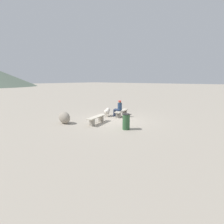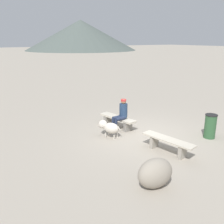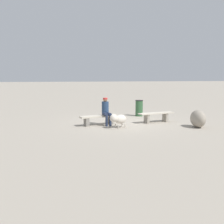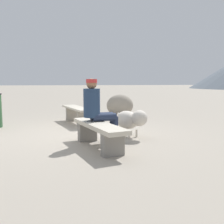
{
  "view_description": "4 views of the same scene",
  "coord_description": "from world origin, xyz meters",
  "px_view_note": "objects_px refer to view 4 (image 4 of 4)",
  "views": [
    {
      "loc": [
        -9.23,
        -7.08,
        2.81
      ],
      "look_at": [
        -0.54,
        -0.15,
        0.67
      ],
      "focal_mm": 27.34,
      "sensor_mm": 36.0,
      "label": 1
    },
    {
      "loc": [
        -6.8,
        5.71,
        3.54
      ],
      "look_at": [
        0.99,
        0.89,
        0.82
      ],
      "focal_mm": 39.81,
      "sensor_mm": 36.0,
      "label": 2
    },
    {
      "loc": [
        3.58,
        12.34,
        2.21
      ],
      "look_at": [
        0.45,
        -0.68,
        0.44
      ],
      "focal_mm": 43.0,
      "sensor_mm": 36.0,
      "label": 3
    },
    {
      "loc": [
        5.84,
        -0.48,
        1.18
      ],
      "look_at": [
        0.65,
        0.83,
        0.56
      ],
      "focal_mm": 41.06,
      "sensor_mm": 36.0,
      "label": 4
    }
  ],
  "objects_px": {
    "bench_left": "(77,112)",
    "bench_right": "(99,131)",
    "seated_person": "(97,107)",
    "boulder": "(120,105)",
    "dog": "(130,120)"
  },
  "relations": [
    {
      "from": "bench_left",
      "to": "seated_person",
      "type": "relative_size",
      "value": 1.48
    },
    {
      "from": "bench_left",
      "to": "bench_right",
      "type": "bearing_deg",
      "value": -10.06
    },
    {
      "from": "bench_left",
      "to": "boulder",
      "type": "distance_m",
      "value": 2.08
    },
    {
      "from": "bench_left",
      "to": "dog",
      "type": "relative_size",
      "value": 2.12
    },
    {
      "from": "seated_person",
      "to": "boulder",
      "type": "distance_m",
      "value": 4.1
    },
    {
      "from": "bench_left",
      "to": "bench_right",
      "type": "relative_size",
      "value": 1.04
    },
    {
      "from": "dog",
      "to": "boulder",
      "type": "distance_m",
      "value": 3.48
    },
    {
      "from": "bench_right",
      "to": "dog",
      "type": "relative_size",
      "value": 2.04
    },
    {
      "from": "seated_person",
      "to": "boulder",
      "type": "xyz_separation_m",
      "value": [
        -3.78,
        1.54,
        -0.33
      ]
    },
    {
      "from": "bench_left",
      "to": "boulder",
      "type": "relative_size",
      "value": 1.97
    },
    {
      "from": "bench_left",
      "to": "dog",
      "type": "height_order",
      "value": "dog"
    },
    {
      "from": "bench_right",
      "to": "boulder",
      "type": "height_order",
      "value": "boulder"
    },
    {
      "from": "bench_left",
      "to": "bench_right",
      "type": "xyz_separation_m",
      "value": [
        2.85,
        0.07,
        -0.03
      ]
    },
    {
      "from": "seated_person",
      "to": "bench_right",
      "type": "bearing_deg",
      "value": -12.56
    },
    {
      "from": "dog",
      "to": "boulder",
      "type": "height_order",
      "value": "boulder"
    }
  ]
}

